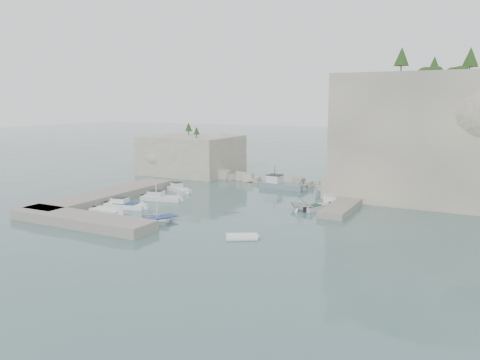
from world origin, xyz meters
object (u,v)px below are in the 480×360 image
at_px(motorboat_a, 179,192).
at_px(inflatable_dinghy, 242,239).
at_px(motorboat_e, 108,213).
at_px(motorboat_b, 162,200).
at_px(tender_east_b, 314,210).
at_px(tender_east_c, 329,203).
at_px(tender_east_d, 329,196).
at_px(motorboat_d, 126,208).
at_px(tender_east_a, 302,210).
at_px(work_boat, 283,189).
at_px(rowboat, 157,222).

relative_size(motorboat_a, inflatable_dinghy, 1.58).
distance_m(motorboat_e, motorboat_b, 9.34).
height_order(tender_east_b, tender_east_c, same).
relative_size(tender_east_c, tender_east_d, 1.08).
bearing_deg(motorboat_a, motorboat_d, -62.92).
relative_size(motorboat_a, tender_east_c, 1.01).
distance_m(tender_east_a, tender_east_c, 6.16).
xyz_separation_m(motorboat_d, motorboat_b, (1.19, 6.00, 0.00)).
bearing_deg(tender_east_d, motorboat_b, 137.64).
height_order(motorboat_e, inflatable_dinghy, motorboat_e).
xyz_separation_m(motorboat_d, tender_east_c, (22.11, 14.83, 0.00)).
distance_m(motorboat_b, tender_east_b, 20.81).
relative_size(motorboat_e, work_boat, 0.58).
bearing_deg(work_boat, tender_east_b, -45.07).
relative_size(tender_east_b, tender_east_c, 0.71).
distance_m(motorboat_a, tender_east_c, 22.55).
height_order(inflatable_dinghy, work_boat, work_boat).
bearing_deg(work_boat, inflatable_dinghy, -68.67).
bearing_deg(motorboat_e, motorboat_b, 85.46).
bearing_deg(tender_east_b, rowboat, 155.77).
relative_size(rowboat, tender_east_c, 0.94).
xyz_separation_m(motorboat_b, tender_east_c, (20.92, 8.83, 0.00)).
bearing_deg(motorboat_d, rowboat, -35.69).
height_order(motorboat_a, rowboat, motorboat_a).
bearing_deg(motorboat_a, motorboat_b, -51.04).
bearing_deg(tender_east_b, motorboat_a, 104.44).
xyz_separation_m(tender_east_a, tender_east_d, (0.37, 10.36, 0.00)).
height_order(tender_east_b, tender_east_d, tender_east_d).
bearing_deg(work_boat, rowboat, -93.00).
bearing_deg(inflatable_dinghy, tender_east_b, 51.17).
bearing_deg(motorboat_d, work_boat, 50.41).
distance_m(motorboat_d, motorboat_a, 12.30).
bearing_deg(rowboat, inflatable_dinghy, -73.89).
height_order(motorboat_a, tender_east_c, motorboat_a).
bearing_deg(motorboat_d, tender_east_a, 14.33).
bearing_deg(motorboat_d, motorboat_e, -99.71).
height_order(motorboat_b, tender_east_b, motorboat_b).
xyz_separation_m(motorboat_e, motorboat_b, (1.21, 9.26, 0.00)).
relative_size(inflatable_dinghy, work_boat, 0.42).
relative_size(motorboat_d, rowboat, 1.22).
xyz_separation_m(motorboat_e, tender_east_a, (20.35, 12.19, 0.00)).
distance_m(motorboat_b, rowboat, 11.95).
bearing_deg(tender_east_a, tender_east_d, 16.31).
distance_m(tender_east_b, work_boat, 14.81).
distance_m(motorboat_d, inflatable_dinghy, 20.01).
relative_size(inflatable_dinghy, tender_east_b, 0.91).
bearing_deg(tender_east_b, work_boat, 58.05).
relative_size(motorboat_d, motorboat_a, 1.13).
bearing_deg(tender_east_c, motorboat_d, 105.28).
bearing_deg(tender_east_b, tender_east_d, 26.28).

